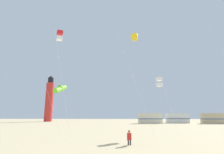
{
  "coord_description": "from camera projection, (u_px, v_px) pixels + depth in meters",
  "views": [
    {
      "loc": [
        0.44,
        -6.7,
        2.33
      ],
      "look_at": [
        -0.14,
        9.03,
        5.7
      ],
      "focal_mm": 28.41,
      "sensor_mm": 36.0,
      "label": 1
    }
  ],
  "objects": [
    {
      "name": "kite_tube_gold",
      "position": [
        134.0,
        37.0,
        19.28
      ],
      "size": [
        3.48,
        3.25,
        11.32
      ],
      "color": "silver",
      "rests_on": "ground"
    },
    {
      "name": "rv_van_tan",
      "position": [
        214.0,
        118.0,
        48.23
      ],
      "size": [
        6.61,
        2.84,
        2.8
      ],
      "rotation": [
        0.0,
        0.0,
        -0.08
      ],
      "color": "#C6B28C",
      "rests_on": "ground"
    },
    {
      "name": "lighthouse_distant",
      "position": [
        49.0,
        100.0,
        64.88
      ],
      "size": [
        2.8,
        2.8,
        16.8
      ],
      "color": "red",
      "rests_on": "ground"
    },
    {
      "name": "kite_box_white",
      "position": [
        159.0,
        82.0,
        21.51
      ],
      "size": [
        2.3,
        2.3,
        6.82
      ],
      "color": "silver",
      "rests_on": "ground"
    },
    {
      "name": "rv_van_cream",
      "position": [
        150.0,
        118.0,
        49.54
      ],
      "size": [
        6.6,
        2.84,
        2.8
      ],
      "rotation": [
        0.0,
        0.0,
        0.08
      ],
      "color": "beige",
      "rests_on": "ground"
    },
    {
      "name": "kite_tube_lime",
      "position": [
        60.0,
        89.0,
        23.63
      ],
      "size": [
        2.45,
        2.79,
        6.46
      ],
      "color": "silver",
      "rests_on": "ground"
    },
    {
      "name": "rv_van_white",
      "position": [
        177.0,
        118.0,
        52.06
      ],
      "size": [
        6.61,
        2.86,
        2.8
      ],
      "rotation": [
        0.0,
        0.0,
        -0.08
      ],
      "color": "white",
      "rests_on": "ground"
    },
    {
      "name": "kite_box_scarlet",
      "position": [
        60.0,
        36.0,
        20.48
      ],
      "size": [
        2.24,
        2.24,
        11.89
      ],
      "color": "silver",
      "rests_on": "ground"
    },
    {
      "name": "kite_flyer_standing",
      "position": [
        129.0,
        137.0,
        13.84
      ],
      "size": [
        0.35,
        0.52,
        1.16
      ],
      "rotation": [
        0.0,
        0.0,
        3.09
      ],
      "color": "red",
      "rests_on": "ground"
    }
  ]
}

